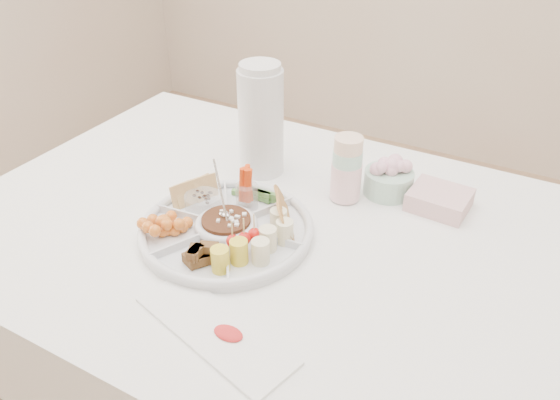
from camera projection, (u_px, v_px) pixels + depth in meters
The scene contains 14 objects.
dining_table at pixel (282, 343), 1.45m from camera, with size 1.52×1.02×0.76m, color white.
party_tray at pixel (227, 227), 1.21m from camera, with size 0.38×0.38×0.04m, color silver.
bean_dip at pixel (226, 224), 1.20m from camera, with size 0.11×0.11×0.04m, color #3D2317.
tortillas at pixel (285, 215), 1.20m from camera, with size 0.10×0.10×0.06m, color #8D5B3D, non-canonical shape.
carrot_cucumber at pixel (252, 183), 1.28m from camera, with size 0.10×0.10×0.09m, color #E63D0D, non-canonical shape.
pita_raisins at pixel (197, 193), 1.28m from camera, with size 0.12×0.12×0.06m, color tan, non-canonical shape.
cherries at pixel (166, 225), 1.19m from camera, with size 0.12×0.12×0.05m, color orange, non-canonical shape.
granola_chunks at pixel (195, 256), 1.10m from camera, with size 0.10×0.10×0.04m, color brown, non-canonical shape.
banana_tomato at pixel (259, 243), 1.10m from camera, with size 0.12×0.12×0.10m, color #FDFC96, non-canonical shape.
cup_stack at pixel (347, 162), 1.29m from camera, with size 0.07×0.07×0.20m, color silver.
thermos at pixel (261, 119), 1.38m from camera, with size 0.12×0.12×0.30m, color silver.
flower_bowl at pixel (389, 177), 1.34m from camera, with size 0.12×0.12×0.09m, color #96D4AB.
napkin_stack at pixel (439, 200), 1.30m from camera, with size 0.14×0.12×0.05m, color beige.
placemat at pixel (214, 330), 0.98m from camera, with size 0.33×0.11×0.01m, color white.
Camera 1 is at (0.48, -0.88, 1.49)m, focal length 35.00 mm.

